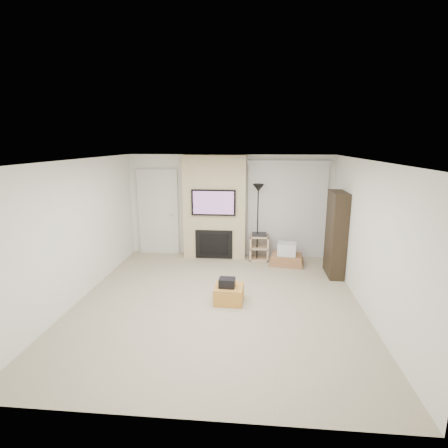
# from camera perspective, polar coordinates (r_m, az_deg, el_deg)

# --- Properties ---
(floor) EXTENTS (5.00, 5.50, 0.00)m
(floor) POSITION_cam_1_polar(r_m,az_deg,el_deg) (6.41, -0.99, -12.54)
(floor) COLOR tan
(floor) RESTS_ON ground
(ceiling) EXTENTS (5.00, 5.50, 0.00)m
(ceiling) POSITION_cam_1_polar(r_m,az_deg,el_deg) (5.78, -1.09, 10.37)
(ceiling) COLOR white
(ceiling) RESTS_ON wall_back
(wall_back) EXTENTS (5.00, 0.00, 2.50)m
(wall_back) POSITION_cam_1_polar(r_m,az_deg,el_deg) (8.65, 0.93, 2.98)
(wall_back) COLOR white
(wall_back) RESTS_ON ground
(wall_front) EXTENTS (5.00, 0.00, 2.50)m
(wall_front) POSITION_cam_1_polar(r_m,az_deg,el_deg) (3.42, -6.15, -13.55)
(wall_front) COLOR white
(wall_front) RESTS_ON ground
(wall_left) EXTENTS (0.00, 5.50, 2.50)m
(wall_left) POSITION_cam_1_polar(r_m,az_deg,el_deg) (6.72, -22.76, -1.06)
(wall_left) COLOR white
(wall_left) RESTS_ON ground
(wall_right) EXTENTS (0.00, 5.50, 2.50)m
(wall_right) POSITION_cam_1_polar(r_m,az_deg,el_deg) (6.23, 22.48, -2.09)
(wall_right) COLOR white
(wall_right) RESTS_ON ground
(hvac_vent) EXTENTS (0.35, 0.18, 0.01)m
(hvac_vent) POSITION_cam_1_polar(r_m,az_deg,el_deg) (6.55, 3.22, 10.66)
(hvac_vent) COLOR silver
(hvac_vent) RESTS_ON ceiling
(ottoman) EXTENTS (0.52, 0.52, 0.30)m
(ottoman) POSITION_cam_1_polar(r_m,az_deg,el_deg) (6.34, 0.81, -11.35)
(ottoman) COLOR #C68635
(ottoman) RESTS_ON floor
(black_bag) EXTENTS (0.29, 0.23, 0.16)m
(black_bag) POSITION_cam_1_polar(r_m,az_deg,el_deg) (6.22, 0.50, -9.55)
(black_bag) COLOR black
(black_bag) RESTS_ON ottoman
(fireplace_wall) EXTENTS (1.50, 0.47, 2.50)m
(fireplace_wall) POSITION_cam_1_polar(r_m,az_deg,el_deg) (8.48, -1.54, 2.67)
(fireplace_wall) COLOR #CAB988
(fireplace_wall) RESTS_ON floor
(entry_door) EXTENTS (1.02, 0.11, 2.14)m
(entry_door) POSITION_cam_1_polar(r_m,az_deg,el_deg) (8.97, -10.65, 1.84)
(entry_door) COLOR silver
(entry_door) RESTS_ON floor
(vertical_blinds) EXTENTS (1.98, 0.10, 2.37)m
(vertical_blinds) POSITION_cam_1_polar(r_m,az_deg,el_deg) (8.61, 10.24, 2.88)
(vertical_blinds) COLOR silver
(vertical_blinds) RESTS_ON floor
(floor_lamp) EXTENTS (0.27, 0.27, 1.84)m
(floor_lamp) POSITION_cam_1_polar(r_m,az_deg,el_deg) (8.21, 5.59, 3.80)
(floor_lamp) COLOR black
(floor_lamp) RESTS_ON floor
(av_stand) EXTENTS (0.45, 0.38, 0.66)m
(av_stand) POSITION_cam_1_polar(r_m,az_deg,el_deg) (8.50, 5.75, -3.54)
(av_stand) COLOR beige
(av_stand) RESTS_ON floor
(box_stack) EXTENTS (0.84, 0.68, 0.51)m
(box_stack) POSITION_cam_1_polar(r_m,az_deg,el_deg) (8.31, 10.18, -5.19)
(box_stack) COLOR #9F6D44
(box_stack) RESTS_ON floor
(bookshelf) EXTENTS (0.30, 0.80, 1.80)m
(bookshelf) POSITION_cam_1_polar(r_m,az_deg,el_deg) (7.72, 17.81, -1.58)
(bookshelf) COLOR black
(bookshelf) RESTS_ON floor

